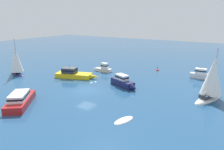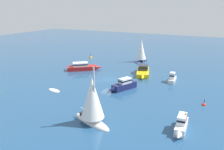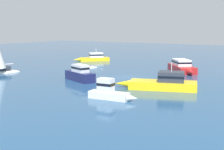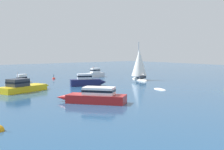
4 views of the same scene
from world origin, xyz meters
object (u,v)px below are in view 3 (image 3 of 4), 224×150
object	(u,v)px
rib	(90,68)
cabin_cruiser	(79,74)
powerboat	(163,83)
motor_cruiser	(182,67)
cabin_cruiser_1	(110,92)
motor_cruiser_1	(94,58)

from	to	relation	value
rib	cabin_cruiser	bearing A→B (deg)	44.36
powerboat	rib	bearing A→B (deg)	-49.80
motor_cruiser	cabin_cruiser	xyz separation A→B (m)	(7.81, 13.63, 0.05)
motor_cruiser	cabin_cruiser	bearing A→B (deg)	-68.07
motor_cruiser	cabin_cruiser_1	distance (m)	20.15
cabin_cruiser	powerboat	size ratio (longest dim) A/B	0.70
motor_cruiser_1	cabin_cruiser	bearing A→B (deg)	73.72
motor_cruiser	powerboat	world-z (taller)	powerboat
motor_cruiser	powerboat	bearing A→B (deg)	-25.96
motor_cruiser_1	powerboat	distance (m)	29.12
rib	cabin_cruiser_1	xyz separation A→B (m)	(-14.46, 16.85, 0.67)
cabin_cruiser	rib	bearing A→B (deg)	-37.94
motor_cruiser	motor_cruiser_1	distance (m)	19.99
rib	cabin_cruiser_1	size ratio (longest dim) A/B	0.65
cabin_cruiser	cabin_cruiser_1	xyz separation A→B (m)	(-8.60, 6.51, -0.12)
cabin_cruiser	rib	distance (m)	11.91
motor_cruiser	powerboat	distance (m)	13.70
motor_cruiser_1	cabin_cruiser_1	xyz separation A→B (m)	(-19.99, 25.69, 0.05)
motor_cruiser	cabin_cruiser	size ratio (longest dim) A/B	1.22
cabin_cruiser	cabin_cruiser_1	distance (m)	10.79
motor_cruiser_1	cabin_cruiser_1	bearing A→B (deg)	80.90
motor_cruiser	rib	xyz separation A→B (m)	(13.67, 3.29, -0.73)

